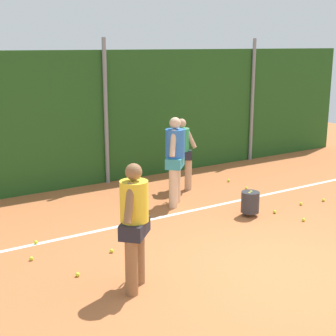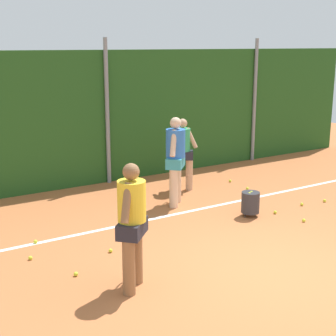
{
  "view_description": "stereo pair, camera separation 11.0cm",
  "coord_description": "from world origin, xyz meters",
  "px_view_note": "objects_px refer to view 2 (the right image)",
  "views": [
    {
      "loc": [
        -5.1,
        -4.92,
        3.34
      ],
      "look_at": [
        -0.14,
        2.84,
        1.02
      ],
      "focal_mm": 52.99,
      "sensor_mm": 36.0,
      "label": 1
    },
    {
      "loc": [
        -5.01,
        -4.98,
        3.34
      ],
      "look_at": [
        -0.14,
        2.84,
        1.02
      ],
      "focal_mm": 52.99,
      "sensor_mm": 36.0,
      "label": 2
    }
  ],
  "objects_px": {
    "tennis_ball_9": "(325,201)",
    "tennis_ball_0": "(275,212)",
    "tennis_ball_1": "(111,251)",
    "ball_hopper": "(250,202)",
    "tennis_ball_7": "(30,258)",
    "player_foreground_near": "(132,220)",
    "tennis_ball_8": "(304,220)",
    "player_midcourt": "(175,156)",
    "tennis_ball_3": "(35,242)",
    "tennis_ball_10": "(302,204)",
    "tennis_ball_6": "(76,274)",
    "tennis_ball_11": "(247,188)",
    "tennis_ball_4": "(230,181)",
    "player_backcourt_far": "(182,150)"
  },
  "relations": [
    {
      "from": "tennis_ball_0",
      "to": "tennis_ball_6",
      "type": "relative_size",
      "value": 1.0
    },
    {
      "from": "tennis_ball_4",
      "to": "tennis_ball_0",
      "type": "bearing_deg",
      "value": -107.06
    },
    {
      "from": "ball_hopper",
      "to": "tennis_ball_4",
      "type": "xyz_separation_m",
      "value": [
        1.25,
        2.17,
        -0.26
      ]
    },
    {
      "from": "tennis_ball_9",
      "to": "tennis_ball_10",
      "type": "xyz_separation_m",
      "value": [
        -0.6,
        0.09,
        0.0
      ]
    },
    {
      "from": "tennis_ball_9",
      "to": "tennis_ball_0",
      "type": "bearing_deg",
      "value": 179.73
    },
    {
      "from": "tennis_ball_4",
      "to": "tennis_ball_9",
      "type": "height_order",
      "value": "same"
    },
    {
      "from": "tennis_ball_0",
      "to": "tennis_ball_1",
      "type": "height_order",
      "value": "same"
    },
    {
      "from": "tennis_ball_9",
      "to": "tennis_ball_10",
      "type": "bearing_deg",
      "value": 171.78
    },
    {
      "from": "player_midcourt",
      "to": "tennis_ball_8",
      "type": "distance_m",
      "value": 2.88
    },
    {
      "from": "ball_hopper",
      "to": "tennis_ball_9",
      "type": "height_order",
      "value": "ball_hopper"
    },
    {
      "from": "tennis_ball_6",
      "to": "tennis_ball_0",
      "type": "bearing_deg",
      "value": 6.25
    },
    {
      "from": "ball_hopper",
      "to": "tennis_ball_7",
      "type": "relative_size",
      "value": 7.78
    },
    {
      "from": "tennis_ball_6",
      "to": "tennis_ball_3",
      "type": "bearing_deg",
      "value": 94.77
    },
    {
      "from": "tennis_ball_1",
      "to": "tennis_ball_3",
      "type": "distance_m",
      "value": 1.39
    },
    {
      "from": "tennis_ball_11",
      "to": "tennis_ball_3",
      "type": "bearing_deg",
      "value": -173.97
    },
    {
      "from": "player_foreground_near",
      "to": "tennis_ball_8",
      "type": "relative_size",
      "value": 27.37
    },
    {
      "from": "player_backcourt_far",
      "to": "tennis_ball_4",
      "type": "xyz_separation_m",
      "value": [
        1.37,
        -0.09,
        -0.91
      ]
    },
    {
      "from": "ball_hopper",
      "to": "tennis_ball_0",
      "type": "bearing_deg",
      "value": -16.58
    },
    {
      "from": "player_midcourt",
      "to": "player_backcourt_far",
      "type": "bearing_deg",
      "value": 2.71
    },
    {
      "from": "player_midcourt",
      "to": "tennis_ball_4",
      "type": "height_order",
      "value": "player_midcourt"
    },
    {
      "from": "player_foreground_near",
      "to": "tennis_ball_9",
      "type": "bearing_deg",
      "value": -31.64
    },
    {
      "from": "tennis_ball_1",
      "to": "tennis_ball_9",
      "type": "relative_size",
      "value": 1.0
    },
    {
      "from": "tennis_ball_8",
      "to": "tennis_ball_3",
      "type": "bearing_deg",
      "value": 160.32
    },
    {
      "from": "tennis_ball_1",
      "to": "tennis_ball_3",
      "type": "bearing_deg",
      "value": 132.3
    },
    {
      "from": "player_foreground_near",
      "to": "tennis_ball_8",
      "type": "height_order",
      "value": "player_foreground_near"
    },
    {
      "from": "tennis_ball_3",
      "to": "tennis_ball_10",
      "type": "distance_m",
      "value": 5.52
    },
    {
      "from": "tennis_ball_3",
      "to": "tennis_ball_7",
      "type": "xyz_separation_m",
      "value": [
        -0.27,
        -0.62,
        0.0
      ]
    },
    {
      "from": "tennis_ball_4",
      "to": "tennis_ball_6",
      "type": "bearing_deg",
      "value": -151.42
    },
    {
      "from": "tennis_ball_4",
      "to": "tennis_ball_7",
      "type": "xyz_separation_m",
      "value": [
        -5.58,
        -1.9,
        0.0
      ]
    },
    {
      "from": "ball_hopper",
      "to": "tennis_ball_7",
      "type": "bearing_deg",
      "value": 176.43
    },
    {
      "from": "tennis_ball_3",
      "to": "tennis_ball_8",
      "type": "relative_size",
      "value": 1.0
    },
    {
      "from": "tennis_ball_4",
      "to": "tennis_ball_7",
      "type": "height_order",
      "value": "same"
    },
    {
      "from": "player_foreground_near",
      "to": "player_backcourt_far",
      "type": "relative_size",
      "value": 1.07
    },
    {
      "from": "ball_hopper",
      "to": "tennis_ball_4",
      "type": "distance_m",
      "value": 2.52
    },
    {
      "from": "tennis_ball_6",
      "to": "tennis_ball_8",
      "type": "distance_m",
      "value": 4.6
    },
    {
      "from": "tennis_ball_6",
      "to": "tennis_ball_10",
      "type": "xyz_separation_m",
      "value": [
        5.31,
        0.57,
        0.0
      ]
    },
    {
      "from": "player_foreground_near",
      "to": "tennis_ball_10",
      "type": "relative_size",
      "value": 27.37
    },
    {
      "from": "tennis_ball_1",
      "to": "tennis_ball_8",
      "type": "height_order",
      "value": "same"
    },
    {
      "from": "tennis_ball_8",
      "to": "tennis_ball_9",
      "type": "distance_m",
      "value": 1.46
    },
    {
      "from": "player_midcourt",
      "to": "tennis_ball_7",
      "type": "xyz_separation_m",
      "value": [
        -3.47,
        -1.14,
        -1.02
      ]
    },
    {
      "from": "tennis_ball_8",
      "to": "tennis_ball_10",
      "type": "xyz_separation_m",
      "value": [
        0.71,
        0.72,
        0.0
      ]
    },
    {
      "from": "player_foreground_near",
      "to": "tennis_ball_0",
      "type": "bearing_deg",
      "value": -26.94
    },
    {
      "from": "player_backcourt_far",
      "to": "tennis_ball_3",
      "type": "bearing_deg",
      "value": -127.6
    },
    {
      "from": "player_midcourt",
      "to": "tennis_ball_3",
      "type": "bearing_deg",
      "value": 142.93
    },
    {
      "from": "tennis_ball_11",
      "to": "tennis_ball_7",
      "type": "bearing_deg",
      "value": -168.01
    },
    {
      "from": "player_backcourt_far",
      "to": "ball_hopper",
      "type": "xyz_separation_m",
      "value": [
        0.12,
        -2.26,
        -0.65
      ]
    },
    {
      "from": "player_midcourt",
      "to": "tennis_ball_3",
      "type": "distance_m",
      "value": 3.4
    },
    {
      "from": "player_midcourt",
      "to": "ball_hopper",
      "type": "height_order",
      "value": "player_midcourt"
    },
    {
      "from": "tennis_ball_1",
      "to": "tennis_ball_6",
      "type": "height_order",
      "value": "same"
    },
    {
      "from": "tennis_ball_4",
      "to": "tennis_ball_8",
      "type": "relative_size",
      "value": 1.0
    }
  ]
}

